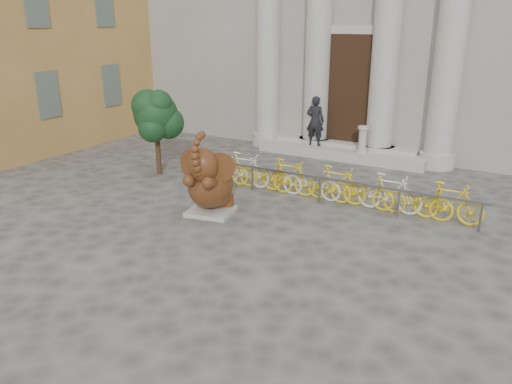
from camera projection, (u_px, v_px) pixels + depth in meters
The scene contains 7 objects.
ground at pixel (177, 263), 10.09m from camera, with size 80.00×80.00×0.00m, color #474442.
entrance_steps at pixel (341, 152), 17.76m from camera, with size 6.00×1.20×0.36m, color #A8A59E.
elephant_statue at pixel (210, 184), 12.39m from camera, with size 1.44×1.70×2.19m.
bike_rack at pixel (323, 182), 13.47m from camera, with size 8.35×0.53×1.00m.
tree at pixel (156, 116), 15.33m from camera, with size 1.54×1.41×2.68m.
pedestrian at pixel (315, 121), 17.74m from camera, with size 0.65×0.42×1.77m, color black.
balustrade_post at pixel (362, 140), 16.93m from camera, with size 0.37×0.37×0.91m.
Camera 1 is at (5.84, -7.10, 4.66)m, focal length 35.00 mm.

